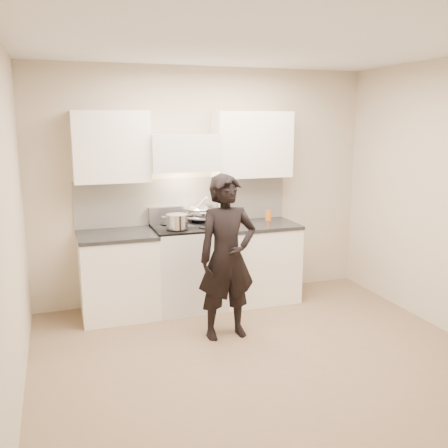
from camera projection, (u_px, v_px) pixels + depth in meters
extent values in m
plane|color=#7E654E|center=(261.00, 357.00, 4.51)|extent=(4.00, 4.00, 0.00)
cube|color=#C2B297|center=(205.00, 185.00, 5.86)|extent=(4.00, 0.04, 2.70)
cube|color=#C2B297|center=(394.00, 266.00, 2.62)|extent=(4.00, 0.04, 2.70)
cube|color=#C2B297|center=(9.00, 226.00, 3.61)|extent=(0.04, 3.50, 2.70)
cube|color=silver|center=(266.00, 45.00, 3.97)|extent=(4.00, 3.50, 0.02)
cube|color=white|center=(185.00, 200.00, 5.81)|extent=(2.50, 0.02, 0.53)
cube|color=#AEADC2|center=(181.00, 214.00, 5.79)|extent=(0.76, 0.08, 0.20)
cube|color=silver|center=(184.00, 153.00, 5.50)|extent=(0.76, 0.40, 0.40)
cylinder|color=silver|center=(188.00, 170.00, 5.37)|extent=(0.66, 0.02, 0.02)
cube|color=white|center=(252.00, 145.00, 5.78)|extent=(0.90, 0.33, 0.75)
cube|color=white|center=(111.00, 147.00, 5.27)|extent=(0.80, 0.33, 0.75)
cube|color=beige|center=(216.00, 206.00, 5.93)|extent=(0.08, 0.01, 0.12)
cube|color=silver|center=(188.00, 268.00, 5.65)|extent=(0.76, 0.65, 0.92)
cube|color=black|center=(187.00, 227.00, 5.55)|extent=(0.76, 0.65, 0.02)
cube|color=#ADABB7|center=(198.00, 223.00, 5.71)|extent=(0.36, 0.34, 0.01)
cylinder|color=silver|center=(195.00, 247.00, 5.31)|extent=(0.62, 0.02, 0.02)
cylinder|color=black|center=(175.00, 229.00, 5.35)|extent=(0.18, 0.18, 0.01)
cylinder|color=black|center=(207.00, 227.00, 5.47)|extent=(0.18, 0.18, 0.01)
cylinder|color=black|center=(169.00, 224.00, 5.63)|extent=(0.18, 0.18, 0.01)
cylinder|color=black|center=(199.00, 222.00, 5.74)|extent=(0.18, 0.18, 0.01)
cube|color=white|center=(256.00, 263.00, 5.91)|extent=(0.90, 0.65, 0.88)
cube|color=black|center=(256.00, 225.00, 5.82)|extent=(0.92, 0.67, 0.04)
cube|color=white|center=(118.00, 276.00, 5.41)|extent=(0.80, 0.65, 0.88)
cube|color=black|center=(117.00, 235.00, 5.31)|extent=(0.82, 0.67, 0.04)
ellipsoid|color=silver|center=(201.00, 212.00, 5.71)|extent=(0.39, 0.39, 0.22)
torus|color=silver|center=(201.00, 208.00, 5.70)|extent=(0.41, 0.41, 0.02)
ellipsoid|color=beige|center=(201.00, 213.00, 5.72)|extent=(0.22, 0.22, 0.10)
cylinder|color=white|center=(200.00, 205.00, 5.53)|extent=(0.10, 0.28, 0.21)
cylinder|color=silver|center=(177.00, 221.00, 5.35)|extent=(0.24, 0.24, 0.16)
cube|color=silver|center=(164.00, 217.00, 5.30)|extent=(0.05, 0.03, 0.01)
cube|color=silver|center=(190.00, 215.00, 5.37)|extent=(0.05, 0.03, 0.01)
cylinder|color=#AEADC2|center=(220.00, 215.00, 5.90)|extent=(0.12, 0.12, 0.17)
cylinder|color=black|center=(222.00, 208.00, 5.90)|extent=(0.01, 0.01, 0.30)
cylinder|color=white|center=(221.00, 207.00, 5.91)|extent=(0.01, 0.01, 0.30)
cylinder|color=#AEADC2|center=(219.00, 207.00, 5.91)|extent=(0.01, 0.01, 0.30)
cylinder|color=black|center=(218.00, 208.00, 5.89)|extent=(0.01, 0.01, 0.30)
cylinder|color=#AEADC2|center=(218.00, 208.00, 5.87)|extent=(0.01, 0.01, 0.30)
cylinder|color=white|center=(219.00, 208.00, 5.86)|extent=(0.01, 0.01, 0.30)
cylinder|color=black|center=(221.00, 208.00, 5.86)|extent=(0.01, 0.01, 0.30)
cylinder|color=#AEADC2|center=(222.00, 208.00, 5.88)|extent=(0.01, 0.01, 0.30)
cylinder|color=#E35204|center=(240.00, 218.00, 5.99)|extent=(0.04, 0.04, 0.07)
cylinder|color=red|center=(240.00, 214.00, 5.98)|extent=(0.04, 0.04, 0.02)
cylinder|color=#CA671F|center=(268.00, 215.00, 5.99)|extent=(0.07, 0.07, 0.12)
imported|color=black|center=(227.00, 257.00, 4.80)|extent=(0.60, 0.41, 1.61)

